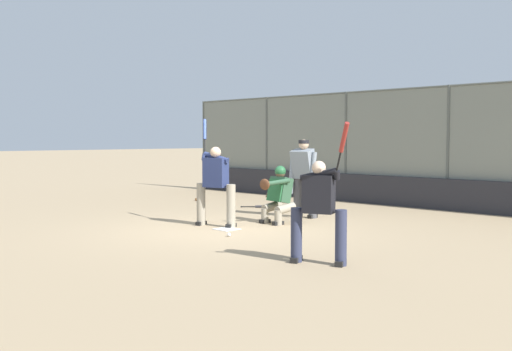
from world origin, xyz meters
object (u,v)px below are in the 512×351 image
(batter_at_plate, at_px, (215,183))
(catcher_behind_plate, at_px, (278,194))
(spare_bat_near_backstop, at_px, (233,203))
(baseball_loose, at_px, (229,235))
(spare_bat_by_padding, at_px, (262,207))
(fielding_glove_on_dirt, at_px, (200,199))
(batter_on_deck, at_px, (319,208))
(umpire_home, at_px, (304,176))

(batter_at_plate, xyz_separation_m, catcher_behind_plate, (-0.64, -1.24, -0.26))
(spare_bat_near_backstop, xyz_separation_m, baseball_loose, (-4.03, 3.90, 0.00))
(batter_at_plate, distance_m, catcher_behind_plate, 1.42)
(spare_bat_by_padding, relative_size, baseball_loose, 9.37)
(batter_at_plate, height_order, spare_bat_by_padding, batter_at_plate)
(baseball_loose, bearing_deg, fielding_glove_on_dirt, -35.38)
(batter_on_deck, height_order, baseball_loose, batter_on_deck)
(spare_bat_near_backstop, relative_size, baseball_loose, 8.56)
(fielding_glove_on_dirt, bearing_deg, spare_bat_near_backstop, -174.92)
(catcher_behind_plate, xyz_separation_m, batter_on_deck, (-3.30, 2.70, 0.18))
(catcher_behind_plate, xyz_separation_m, spare_bat_by_padding, (2.28, -1.87, -0.62))
(batter_on_deck, height_order, fielding_glove_on_dirt, batter_on_deck)
(baseball_loose, bearing_deg, spare_bat_near_backstop, -44.03)
(umpire_home, bearing_deg, catcher_behind_plate, 94.94)
(umpire_home, relative_size, spare_bat_by_padding, 2.63)
(spare_bat_by_padding, bearing_deg, baseball_loose, -100.99)
(fielding_glove_on_dirt, bearing_deg, baseball_loose, 144.62)
(umpire_home, height_order, baseball_loose, umpire_home)
(spare_bat_by_padding, bearing_deg, umpire_home, -67.06)
(batter_on_deck, height_order, spare_bat_near_backstop, batter_on_deck)
(batter_on_deck, height_order, spare_bat_by_padding, batter_on_deck)
(spare_bat_near_backstop, bearing_deg, batter_at_plate, 177.22)
(spare_bat_by_padding, bearing_deg, fielding_glove_on_dirt, 133.70)
(batter_at_plate, relative_size, umpire_home, 1.25)
(batter_on_deck, xyz_separation_m, fielding_glove_on_dirt, (8.08, -4.53, -0.77))
(catcher_behind_plate, xyz_separation_m, fielding_glove_on_dirt, (4.78, -1.83, -0.60))
(batter_on_deck, bearing_deg, baseball_loose, 142.99)
(batter_at_plate, xyz_separation_m, spare_bat_by_padding, (1.64, -3.11, -0.88))
(catcher_behind_plate, relative_size, baseball_loose, 17.01)
(catcher_behind_plate, distance_m, baseball_loose, 2.12)
(batter_at_plate, height_order, spare_bat_near_backstop, batter_at_plate)
(catcher_behind_plate, bearing_deg, batter_at_plate, 67.96)
(batter_on_deck, distance_m, fielding_glove_on_dirt, 9.29)
(batter_at_plate, relative_size, fielding_glove_on_dirt, 7.35)
(catcher_behind_plate, relative_size, umpire_home, 0.69)
(catcher_behind_plate, relative_size, fielding_glove_on_dirt, 4.06)
(batter_at_plate, relative_size, catcher_behind_plate, 1.81)
(catcher_behind_plate, height_order, spare_bat_by_padding, catcher_behind_plate)
(spare_bat_by_padding, relative_size, fielding_glove_on_dirt, 2.24)
(batter_on_deck, relative_size, spare_bat_by_padding, 3.00)
(spare_bat_near_backstop, bearing_deg, spare_bat_by_padding, -137.75)
(batter_on_deck, xyz_separation_m, spare_bat_near_backstop, (6.78, -4.64, -0.80))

